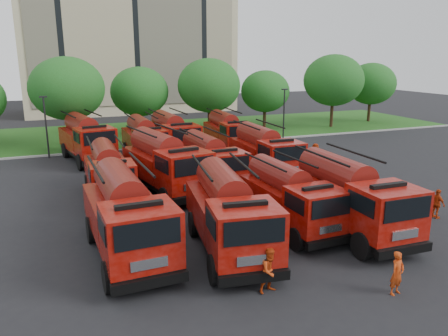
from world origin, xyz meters
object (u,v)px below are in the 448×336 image
Objects in this scene: fire_truck_4 at (108,172)px; firefighter_5 at (314,167)px; fire_truck_8 at (86,138)px; firefighter_0 at (395,294)px; fire_truck_7 at (264,151)px; fire_truck_11 at (228,132)px; fire_truck_6 at (210,161)px; firefighter_3 at (415,221)px; fire_truck_5 at (165,163)px; fire_truck_10 at (172,135)px; fire_truck_9 at (144,139)px; firefighter_1 at (270,291)px; firefighter_2 at (435,218)px; firefighter_4 at (135,224)px; fire_truck_2 at (289,197)px; fire_truck_1 at (229,213)px; fire_truck_3 at (349,196)px; fire_truck_0 at (126,215)px.

fire_truck_4 is 3.70× the size of firefighter_5.
fire_truck_8 is 5.09× the size of firefighter_0.
fire_truck_11 is (0.69, 8.83, -0.04)m from fire_truck_7.
fire_truck_6 is 4.48× the size of firefighter_0.
fire_truck_4 is 4.54× the size of firefighter_3.
fire_truck_7 reaches higher than firefighter_5.
fire_truck_5 is 1.06× the size of fire_truck_10.
fire_truck_5 is at bearing -94.76° from fire_truck_9.
fire_truck_10 is 4.65× the size of firefighter_1.
firefighter_4 reaches higher than firefighter_2.
fire_truck_2 is at bearing 44.25° from firefighter_1.
fire_truck_4 is at bearing -51.43° from firefighter_3.
firefighter_0 is at bearing -82.88° from fire_truck_5.
fire_truck_2 is 0.95× the size of fire_truck_6.
fire_truck_9 is 24.69m from firefighter_0.
fire_truck_2 reaches higher than firefighter_5.
fire_truck_9 is at bearing 97.62° from fire_truck_1.
fire_truck_11 is (8.20, 10.15, -0.17)m from fire_truck_5.
fire_truck_3 is 1.05× the size of fire_truck_11.
firefighter_1 is at bearing -72.41° from fire_truck_4.
firefighter_3 is (10.75, -9.62, -1.83)m from fire_truck_5.
fire_truck_5 is at bearing 101.04° from fire_truck_1.
fire_truck_6 is at bearing -69.29° from firefighter_3.
fire_truck_9 is 13.86m from firefighter_5.
firefighter_5 is at bearing -122.49° from firefighter_4.
fire_truck_10 is 24.70m from firefighter_0.
firefighter_1 is at bearing -51.27° from fire_truck_0.
fire_truck_8 is at bearing 93.01° from fire_truck_4.
firefighter_3 is (3.25, -10.94, -1.71)m from fire_truck_7.
fire_truck_2 is 9.78m from fire_truck_7.
fire_truck_1 is 5.86m from firefighter_4.
fire_truck_6 is at bearing -166.55° from fire_truck_7.
fire_truck_2 is at bearing -0.46° from fire_truck_0.
fire_truck_3 reaches higher than firefighter_0.
fire_truck_9 is (4.20, 17.61, -0.12)m from fire_truck_0.
fire_truck_5 is at bearing 63.70° from fire_truck_0.
firefighter_2 is (11.47, 3.45, 0.00)m from firefighter_1.
fire_truck_1 is 20.25m from fire_truck_8.
fire_truck_5 is at bearing -177.69° from fire_truck_6.
fire_truck_2 reaches higher than firefighter_0.
fire_truck_5 is 4.45× the size of firefighter_5.
fire_truck_2 is 4.06× the size of firefighter_4.
fire_truck_0 is at bearing -124.65° from fire_truck_5.
firefighter_0 is (-3.42, -25.00, -1.67)m from fire_truck_11.
fire_truck_9 is 4.68× the size of firefighter_2.
firefighter_5 is at bearing 65.66° from fire_truck_3.
fire_truck_4 reaches higher than firefighter_0.
fire_truck_3 is at bearing -42.52° from fire_truck_4.
firefighter_0 is at bearing -81.48° from fire_truck_9.
fire_truck_5 reaches higher than fire_truck_2.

